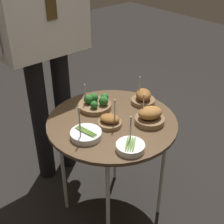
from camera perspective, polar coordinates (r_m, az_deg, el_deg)
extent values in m
plane|color=black|center=(2.01, 0.00, -17.30)|extent=(8.00, 8.00, 0.00)
cylinder|color=brown|center=(1.58, 0.00, -1.82)|extent=(0.66, 0.66, 0.02)
cylinder|color=#B7B7BC|center=(1.79, 9.16, -10.89)|extent=(0.02, 0.02, 0.63)
cylinder|color=#B7B7BC|center=(1.59, -0.74, -17.42)|extent=(0.02, 0.02, 0.63)
cylinder|color=#B7B7BC|center=(2.00, 0.57, -5.18)|extent=(0.02, 0.02, 0.63)
cylinder|color=#B7B7BC|center=(1.82, -8.99, -10.05)|extent=(0.02, 0.02, 0.63)
cylinder|color=silver|center=(1.45, -4.77, -4.11)|extent=(0.15, 0.15, 0.03)
ellipsoid|color=olive|center=(1.45, -4.52, -3.30)|extent=(0.03, 0.12, 0.01)
ellipsoid|color=olive|center=(1.44, -4.80, -3.48)|extent=(0.03, 0.12, 0.01)
ellipsoid|color=olive|center=(1.44, -5.09, -3.67)|extent=(0.03, 0.12, 0.01)
cylinder|color=#ADADB2|center=(1.38, -5.90, -2.36)|extent=(0.01, 0.01, 0.18)
cylinder|color=brown|center=(1.73, 5.69, 2.02)|extent=(0.13, 0.13, 0.02)
ellipsoid|color=brown|center=(1.71, 5.76, 3.17)|extent=(0.13, 0.14, 0.06)
cylinder|color=#ADADB2|center=(1.72, 5.07, 4.30)|extent=(0.01, 0.01, 0.14)
cylinder|color=brown|center=(1.53, -0.41, -2.09)|extent=(0.12, 0.12, 0.02)
ellipsoid|color=brown|center=(1.52, -0.42, -1.18)|extent=(0.11, 0.12, 0.04)
cylinder|color=#ADADB2|center=(1.48, 0.49, -0.35)|extent=(0.01, 0.01, 0.16)
cylinder|color=brown|center=(1.67, -3.15, 1.12)|extent=(0.18, 0.18, 0.03)
sphere|color=#236023|center=(1.68, -1.35, 2.74)|extent=(0.04, 0.04, 0.04)
sphere|color=#236023|center=(1.68, -3.33, 2.66)|extent=(0.05, 0.05, 0.05)
sphere|color=#236023|center=(1.66, -4.35, 2.33)|extent=(0.05, 0.05, 0.05)
sphere|color=#236023|center=(1.62, -3.29, 1.32)|extent=(0.04, 0.04, 0.04)
sphere|color=#236023|center=(1.64, -1.55, 2.05)|extent=(0.05, 0.05, 0.05)
cylinder|color=#ADADB2|center=(1.65, -4.90, 2.91)|extent=(0.01, 0.01, 0.14)
cylinder|color=white|center=(1.38, 3.37, -6.41)|extent=(0.13, 0.13, 0.03)
ellipsoid|color=#5B8938|center=(1.36, 4.05, -5.83)|extent=(0.09, 0.08, 0.01)
ellipsoid|color=#5B8938|center=(1.36, 3.61, -5.79)|extent=(0.09, 0.08, 0.01)
ellipsoid|color=#5B8938|center=(1.37, 3.18, -5.74)|extent=(0.09, 0.08, 0.01)
ellipsoid|color=#5B8938|center=(1.37, 2.75, -5.70)|extent=(0.09, 0.08, 0.01)
cylinder|color=#ADADB2|center=(1.37, 3.39, -3.46)|extent=(0.01, 0.01, 0.15)
cylinder|color=brown|center=(1.56, 6.88, -1.51)|extent=(0.15, 0.15, 0.03)
ellipsoid|color=#93602D|center=(1.54, 6.99, -0.15)|extent=(0.15, 0.13, 0.06)
cylinder|color=#ADADB2|center=(1.55, 5.74, 0.86)|extent=(0.01, 0.01, 0.15)
cylinder|color=black|center=(2.01, -12.90, -1.64)|extent=(0.11, 0.11, 0.87)
cylinder|color=black|center=(2.08, -8.83, 0.05)|extent=(0.11, 0.11, 0.87)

